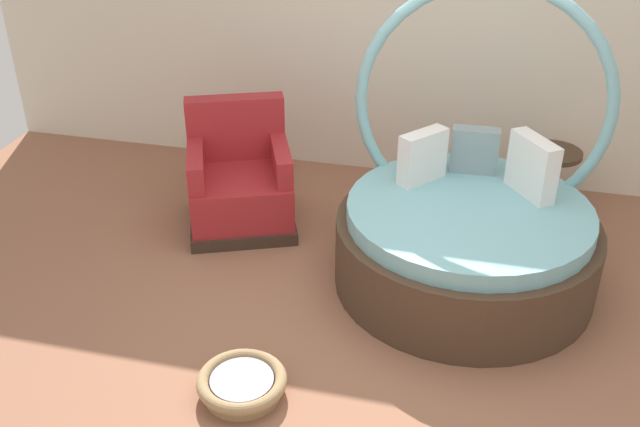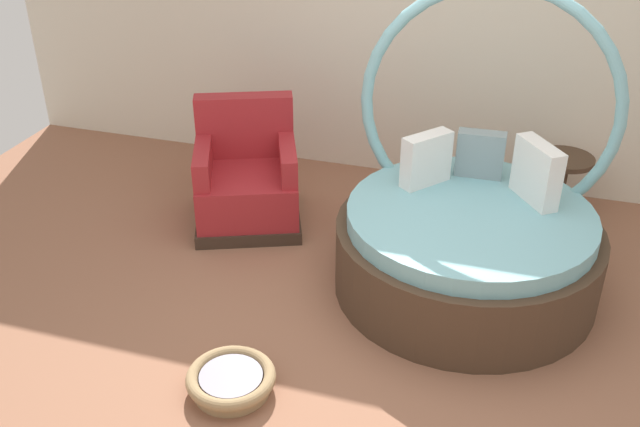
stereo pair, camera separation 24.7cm
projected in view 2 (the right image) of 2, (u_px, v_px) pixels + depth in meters
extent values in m
cube|color=#936047|center=(374.00, 342.00, 4.49)|extent=(8.00, 8.00, 0.02)
cube|color=silver|center=(451.00, 15.00, 5.77)|extent=(8.00, 0.12, 2.84)
cylinder|color=#473323|center=(466.00, 257.00, 4.85)|extent=(1.75, 1.75, 0.49)
cylinder|color=#7AB7C1|center=(470.00, 218.00, 4.70)|extent=(1.61, 1.61, 0.12)
torus|color=#7AB7C1|center=(488.00, 111.00, 4.82)|extent=(1.75, 0.08, 1.75)
cube|color=white|center=(537.00, 172.00, 4.70)|extent=(0.33, 0.40, 0.40)
cube|color=gray|center=(480.00, 154.00, 5.02)|extent=(0.33, 0.13, 0.33)
cube|color=white|center=(426.00, 159.00, 4.91)|extent=(0.32, 0.36, 0.36)
cube|color=#38281E|center=(249.00, 216.00, 5.73)|extent=(1.04, 1.04, 0.10)
cube|color=#A32328|center=(247.00, 191.00, 5.62)|extent=(0.99, 0.99, 0.34)
cube|color=#A32328|center=(245.00, 126.00, 5.68)|extent=(0.76, 0.43, 0.50)
cube|color=#A32328|center=(203.00, 160.00, 5.46)|extent=(0.37, 0.68, 0.22)
cube|color=#A32328|center=(288.00, 157.00, 5.50)|extent=(0.37, 0.68, 0.22)
cylinder|color=#9E7F56|center=(232.00, 386.00, 4.10)|extent=(0.44, 0.44, 0.06)
torus|color=#9E7F56|center=(231.00, 377.00, 4.06)|extent=(0.51, 0.51, 0.07)
cylinder|color=gray|center=(231.00, 379.00, 4.07)|extent=(0.36, 0.36, 0.05)
cylinder|color=#473323|center=(560.00, 189.00, 5.72)|extent=(0.08, 0.08, 0.48)
cylinder|color=#473323|center=(566.00, 159.00, 5.59)|extent=(0.44, 0.44, 0.04)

